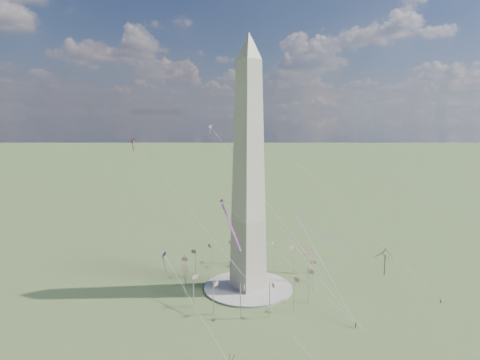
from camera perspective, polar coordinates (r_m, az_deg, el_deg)
ground at (r=180.00m, az=1.09°, el=-14.27°), size 2000.00×2000.00×0.00m
plaza at (r=179.84m, az=1.09°, el=-14.15°), size 36.00×36.00×0.80m
washington_monument at (r=166.91m, az=1.14°, el=1.03°), size 15.56×15.56×100.00m
flagpole_ring at (r=177.24m, az=1.09°, el=-12.11°), size 54.40×54.40×13.00m
tree_near at (r=200.14m, az=18.81°, el=-9.21°), size 8.17×8.17×14.29m
person_east at (r=183.51m, az=25.18°, el=-14.38°), size 0.70×0.48×1.85m
person_centre at (r=155.35m, az=15.16°, el=-18.18°), size 1.24×0.91×1.96m
kite_delta_black at (r=201.75m, az=7.63°, el=2.35°), size 16.32×17.72×16.18m
kite_diamond_purple at (r=162.33m, az=-10.08°, el=-10.09°), size 2.38×2.96×8.65m
kite_streamer_left at (r=183.30m, az=9.71°, el=-6.32°), size 11.75×19.81×15.06m
kite_streamer_mid at (r=162.15m, az=-1.63°, el=-5.05°), size 7.62×21.04×14.86m
kite_streamer_right at (r=194.89m, az=7.88°, el=-8.18°), size 15.02×18.95×15.71m
kite_small_red at (r=172.67m, az=-14.12°, el=4.99°), size 1.60×2.39×5.08m
kite_small_white at (r=215.43m, az=-3.98°, el=7.01°), size 1.48×1.62×4.48m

